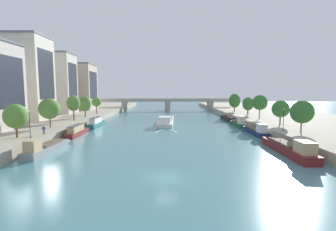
# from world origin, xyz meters

# --- Properties ---
(ground_plane) EXTENTS (400.00, 400.00, 0.00)m
(ground_plane) POSITION_xyz_m (0.00, 0.00, 0.00)
(ground_plane) COLOR teal
(quay_left) EXTENTS (36.00, 170.00, 1.83)m
(quay_left) POSITION_xyz_m (-39.90, 55.00, 0.92)
(quay_left) COLOR #A89E89
(quay_left) RESTS_ON ground
(quay_right) EXTENTS (36.00, 170.00, 1.83)m
(quay_right) POSITION_xyz_m (39.90, 55.00, 0.92)
(quay_right) COLOR #A89E89
(quay_right) RESTS_ON ground
(barge_midriver) EXTENTS (5.41, 23.37, 2.73)m
(barge_midriver) POSITION_xyz_m (-0.47, 46.71, 0.81)
(barge_midriver) COLOR silver
(barge_midriver) RESTS_ON ground
(wake_behind_barge) EXTENTS (5.60, 6.00, 0.03)m
(wake_behind_barge) POSITION_xyz_m (-0.13, 32.28, 0.01)
(wake_behind_barge) COLOR silver
(wake_behind_barge) RESTS_ON ground
(moored_boat_left_upstream) EXTENTS (2.69, 11.92, 2.76)m
(moored_boat_left_upstream) POSITION_xyz_m (-19.61, 11.31, 0.83)
(moored_boat_left_upstream) COLOR gray
(moored_boat_left_upstream) RESTS_ON ground
(moored_boat_left_far) EXTENTS (2.00, 10.91, 2.42)m
(moored_boat_left_far) POSITION_xyz_m (-20.14, 25.95, 1.01)
(moored_boat_left_far) COLOR maroon
(moored_boat_left_far) RESTS_ON ground
(moored_boat_left_second) EXTENTS (2.19, 10.44, 2.78)m
(moored_boat_left_second) POSITION_xyz_m (-19.49, 38.42, 1.16)
(moored_boat_left_second) COLOR #23666B
(moored_boat_left_second) RESTS_ON ground
(moored_boat_right_downstream) EXTENTS (2.75, 15.22, 2.99)m
(moored_boat_right_downstream) POSITION_xyz_m (19.31, 10.45, 0.93)
(moored_boat_right_downstream) COLOR maroon
(moored_boat_right_downstream) RESTS_ON ground
(moored_boat_right_lone) EXTENTS (2.35, 12.19, 2.88)m
(moored_boat_right_lone) POSITION_xyz_m (20.28, 27.51, 0.86)
(moored_boat_right_lone) COLOR #1E284C
(moored_boat_right_lone) RESTS_ON ground
(moored_boat_right_second) EXTENTS (2.18, 10.65, 3.19)m
(moored_boat_right_second) POSITION_xyz_m (20.04, 40.12, 0.92)
(moored_boat_right_second) COLOR #235633
(moored_boat_right_second) RESTS_ON ground
(moored_boat_right_gap_after) EXTENTS (2.10, 10.94, 2.43)m
(moored_boat_right_gap_after) POSITION_xyz_m (20.16, 53.90, 0.70)
(moored_boat_right_gap_after) COLOR black
(moored_boat_right_gap_after) RESTS_ON ground
(tree_left_second) EXTENTS (3.93, 3.93, 5.88)m
(tree_left_second) POSITION_xyz_m (-26.07, 14.37, 5.58)
(tree_left_second) COLOR brown
(tree_left_second) RESTS_ON quay_left
(tree_left_far) EXTENTS (4.50, 4.50, 6.43)m
(tree_left_far) POSITION_xyz_m (-26.00, 25.97, 5.99)
(tree_left_far) COLOR brown
(tree_left_far) RESTS_ON quay_left
(tree_left_past_mid) EXTENTS (3.51, 3.51, 6.91)m
(tree_left_past_mid) POSITION_xyz_m (-25.54, 38.21, 6.57)
(tree_left_past_mid) COLOR brown
(tree_left_past_mid) RESTS_ON quay_left
(tree_left_by_lamp) EXTENTS (3.78, 3.78, 6.44)m
(tree_left_by_lamp) POSITION_xyz_m (-25.67, 47.53, 5.92)
(tree_left_by_lamp) COLOR brown
(tree_left_by_lamp) RESTS_ON quay_left
(tree_left_nearest) EXTENTS (3.33, 3.33, 5.84)m
(tree_left_nearest) POSITION_xyz_m (-25.47, 58.74, 5.98)
(tree_left_nearest) COLOR brown
(tree_left_nearest) RESTS_ON quay_left
(tree_right_by_lamp) EXTENTS (4.33, 4.33, 6.28)m
(tree_right_by_lamp) POSITION_xyz_m (26.45, 19.94, 5.85)
(tree_right_by_lamp) COLOR brown
(tree_right_by_lamp) RESTS_ON quay_right
(tree_right_second) EXTENTS (3.98, 3.98, 5.89)m
(tree_right_second) POSITION_xyz_m (27.06, 30.07, 5.66)
(tree_right_second) COLOR brown
(tree_right_second) RESTS_ON quay_right
(tree_right_past_mid) EXTENTS (4.20, 4.20, 6.95)m
(tree_right_past_mid) POSITION_xyz_m (26.72, 42.15, 6.59)
(tree_right_past_mid) COLOR brown
(tree_right_past_mid) RESTS_ON quay_right
(tree_right_distant) EXTENTS (3.75, 3.75, 5.97)m
(tree_right_distant) POSITION_xyz_m (27.16, 53.44, 5.59)
(tree_right_distant) COLOR brown
(tree_right_distant) RESTS_ON quay_right
(tree_right_midway) EXTENTS (4.34, 4.34, 6.99)m
(tree_right_midway) POSITION_xyz_m (26.17, 66.32, 6.08)
(tree_right_midway) COLOR brown
(tree_right_midway) RESTS_ON quay_right
(lamppost_left_bank) EXTENTS (0.28, 0.28, 4.78)m
(lamppost_left_bank) POSITION_xyz_m (-23.67, 14.24, 4.45)
(lamppost_left_bank) COLOR black
(lamppost_left_bank) RESTS_ON quay_left
(lamppost_right_bank) EXTENTS (0.28, 0.28, 4.56)m
(lamppost_right_bank) POSITION_xyz_m (23.64, 21.43, 4.34)
(lamppost_right_bank) COLOR black
(lamppost_right_bank) RESTS_ON quay_right
(building_left_corner) EXTENTS (12.45, 10.83, 23.45)m
(building_left_corner) POSITION_xyz_m (-40.01, 41.29, 13.57)
(building_left_corner) COLOR beige
(building_left_corner) RESTS_ON quay_left
(building_left_tall) EXTENTS (11.81, 9.70, 21.66)m
(building_left_tall) POSITION_xyz_m (-40.01, 60.64, 12.68)
(building_left_tall) COLOR #BCB2A8
(building_left_tall) RESTS_ON quay_left
(building_left_middle) EXTENTS (16.06, 12.92, 19.68)m
(building_left_middle) POSITION_xyz_m (-40.01, 77.81, 11.69)
(building_left_middle) COLOR #B2A38E
(building_left_middle) RESTS_ON quay_left
(bridge_far) EXTENTS (67.79, 4.40, 5.99)m
(bridge_far) POSITION_xyz_m (0.00, 95.67, 3.88)
(bridge_far) COLOR #9E998E
(bridge_far) RESTS_ON ground
(person_on_quay) EXTENTS (0.51, 0.30, 1.62)m
(person_on_quay) POSITION_xyz_m (-23.13, 17.69, 2.76)
(person_on_quay) COLOR #2D2D38
(person_on_quay) RESTS_ON quay_left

